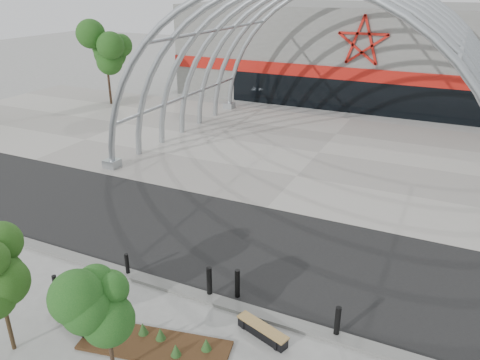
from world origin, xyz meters
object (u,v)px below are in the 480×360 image
object	(u,v)px
bench_1	(262,331)
bollard_2	(209,282)
street_tree_1	(105,304)
bench_0	(77,321)

from	to	relation	value
bench_1	bollard_2	bearing A→B (deg)	156.42
street_tree_1	bollard_2	size ratio (longest dim) A/B	2.91
bench_0	bench_1	distance (m)	5.73
bench_1	bollard_2	world-z (taller)	bollard_2
bench_1	bollard_2	distance (m)	2.62
street_tree_1	bench_1	world-z (taller)	street_tree_1
bench_0	bench_1	bearing A→B (deg)	20.85
street_tree_1	bench_0	size ratio (longest dim) A/B	1.81
bench_1	bollard_2	size ratio (longest dim) A/B	1.59
bench_0	bollard_2	world-z (taller)	bollard_2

